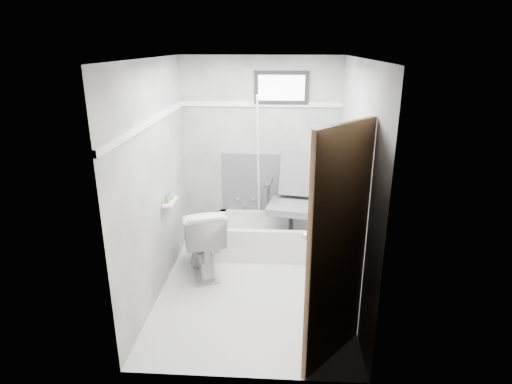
# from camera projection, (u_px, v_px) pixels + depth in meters

# --- Properties ---
(floor) EXTENTS (2.60, 2.60, 0.00)m
(floor) POSITION_uv_depth(u_px,v_px,m) (254.00, 289.00, 4.64)
(floor) COLOR silver
(floor) RESTS_ON ground
(ceiling) EXTENTS (2.60, 2.60, 0.00)m
(ceiling) POSITION_uv_depth(u_px,v_px,m) (254.00, 58.00, 3.85)
(ceiling) COLOR silver
(ceiling) RESTS_ON floor
(wall_back) EXTENTS (2.00, 0.02, 2.40)m
(wall_back) POSITION_uv_depth(u_px,v_px,m) (261.00, 153.00, 5.47)
(wall_back) COLOR slate
(wall_back) RESTS_ON floor
(wall_front) EXTENTS (2.00, 0.02, 2.40)m
(wall_front) POSITION_uv_depth(u_px,v_px,m) (241.00, 242.00, 3.02)
(wall_front) COLOR slate
(wall_front) RESTS_ON floor
(wall_left) EXTENTS (0.02, 2.60, 2.40)m
(wall_left) POSITION_uv_depth(u_px,v_px,m) (155.00, 183.00, 4.31)
(wall_left) COLOR slate
(wall_left) RESTS_ON floor
(wall_right) EXTENTS (0.02, 2.60, 2.40)m
(wall_right) POSITION_uv_depth(u_px,v_px,m) (355.00, 187.00, 4.19)
(wall_right) COLOR slate
(wall_right) RESTS_ON floor
(bathtub) EXTENTS (1.50, 0.70, 0.42)m
(bathtub) POSITION_uv_depth(u_px,v_px,m) (276.00, 236.00, 5.44)
(bathtub) COLOR white
(bathtub) RESTS_ON floor
(office_chair) EXTENTS (0.76, 0.76, 1.15)m
(office_chair) POSITION_uv_depth(u_px,v_px,m) (292.00, 200.00, 5.29)
(office_chair) COLOR #5B5A5F
(office_chair) RESTS_ON bathtub
(toilet) EXTENTS (0.71, 0.93, 0.81)m
(toilet) POSITION_uv_depth(u_px,v_px,m) (202.00, 239.00, 4.89)
(toilet) COLOR silver
(toilet) RESTS_ON floor
(door) EXTENTS (0.78, 0.78, 2.00)m
(door) POSITION_uv_depth(u_px,v_px,m) (379.00, 270.00, 3.05)
(door) COLOR brown
(door) RESTS_ON floor
(window) EXTENTS (0.66, 0.04, 0.40)m
(window) POSITION_uv_depth(u_px,v_px,m) (281.00, 88.00, 5.18)
(window) COLOR black
(window) RESTS_ON wall_back
(backerboard) EXTENTS (1.50, 0.02, 0.78)m
(backerboard) POSITION_uv_depth(u_px,v_px,m) (280.00, 183.00, 5.58)
(backerboard) COLOR #4C4C4F
(backerboard) RESTS_ON wall_back
(trim_back) EXTENTS (2.00, 0.02, 0.06)m
(trim_back) POSITION_uv_depth(u_px,v_px,m) (261.00, 104.00, 5.26)
(trim_back) COLOR white
(trim_back) RESTS_ON wall_back
(trim_left) EXTENTS (0.02, 2.60, 0.06)m
(trim_left) POSITION_uv_depth(u_px,v_px,m) (151.00, 121.00, 4.10)
(trim_left) COLOR white
(trim_left) RESTS_ON wall_left
(pole) EXTENTS (0.02, 0.58, 1.88)m
(pole) POSITION_uv_depth(u_px,v_px,m) (258.00, 169.00, 5.30)
(pole) COLOR white
(pole) RESTS_ON bathtub
(shelf) EXTENTS (0.10, 0.32, 0.02)m
(shelf) POSITION_uv_depth(u_px,v_px,m) (170.00, 202.00, 4.65)
(shelf) COLOR white
(shelf) RESTS_ON wall_left
(soap_bottle_a) EXTENTS (0.06, 0.06, 0.11)m
(soap_bottle_a) POSITION_uv_depth(u_px,v_px,m) (167.00, 198.00, 4.55)
(soap_bottle_a) COLOR #9E864F
(soap_bottle_a) RESTS_ON shelf
(soap_bottle_b) EXTENTS (0.10, 0.10, 0.10)m
(soap_bottle_b) POSITION_uv_depth(u_px,v_px,m) (170.00, 195.00, 4.68)
(soap_bottle_b) COLOR teal
(soap_bottle_b) RESTS_ON shelf
(faucet) EXTENTS (0.26, 0.10, 0.16)m
(faucet) POSITION_uv_depth(u_px,v_px,m) (245.00, 201.00, 5.67)
(faucet) COLOR silver
(faucet) RESTS_ON wall_back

